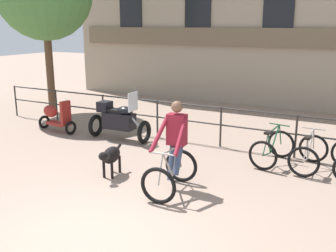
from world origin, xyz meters
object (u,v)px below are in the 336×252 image
Objects in this scene: cyclist_with_bike at (173,151)px; parked_bicycle_mid_left at (309,154)px; dog at (111,156)px; parked_motorcycle at (119,120)px; parked_bicycle_near_lamp at (272,148)px; parked_scooter at (56,116)px.

parked_bicycle_mid_left is (2.10, 2.34, -0.41)m from cyclist_with_bike.
cyclist_with_bike is 1.50× the size of parked_bicycle_mid_left.
dog is 0.54× the size of parked_motorcycle.
parked_bicycle_near_lamp is (2.78, 2.34, -0.08)m from dog.
cyclist_with_bike is at bearing 50.17° from parked_bicycle_mid_left.
parked_bicycle_near_lamp is at bearing -80.32° from parked_scooter.
parked_bicycle_near_lamp is (1.31, 2.34, -0.41)m from cyclist_with_bike.
parked_bicycle_near_lamp is 1.05× the size of parked_bicycle_mid_left.
cyclist_with_bike is at bearing -129.76° from parked_motorcycle.
parked_bicycle_mid_left is at bearing -171.61° from parked_bicycle_near_lamp.
dog is at bearing -113.15° from parked_scooter.
parked_scooter is at bearing 3.88° from parked_bicycle_mid_left.
cyclist_with_bike reaches higher than parked_motorcycle.
parked_bicycle_mid_left is 7.11m from parked_scooter.
cyclist_with_bike is 1.29× the size of parked_scooter.
cyclist_with_bike reaches higher than dog.
parked_motorcycle is 4.18m from parked_bicycle_near_lamp.
cyclist_with_bike is 3.66m from parked_motorcycle.
parked_motorcycle is at bearing -78.13° from parked_scooter.
parked_motorcycle is 2.15m from parked_scooter.
parked_bicycle_near_lamp and parked_bicycle_mid_left have the same top height.
cyclist_with_bike is 5.45m from parked_scooter.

